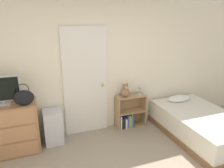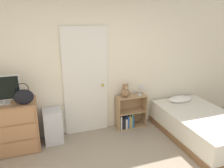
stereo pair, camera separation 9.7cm
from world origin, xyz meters
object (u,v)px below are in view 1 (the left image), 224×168
at_px(storage_bin, 53,127).
at_px(dresser, 8,129).
at_px(desk_lamp, 140,88).
at_px(tv, 2,90).
at_px(handbag, 24,97).
at_px(bookshelf, 128,115).
at_px(bed, 200,124).
at_px(teddy_bear, 125,91).

bearing_deg(storage_bin, dresser, -175.16).
height_order(storage_bin, desk_lamp, desk_lamp).
height_order(tv, handbag, tv).
relative_size(handbag, bookshelf, 0.52).
distance_m(tv, handbag, 0.36).
xyz_separation_m(tv, bed, (3.39, -0.71, -0.88)).
height_order(dresser, storage_bin, dresser).
bearing_deg(handbag, bed, -10.29).
relative_size(storage_bin, bed, 0.32).
distance_m(tv, bookshelf, 2.42).
relative_size(storage_bin, teddy_bear, 2.26).
xyz_separation_m(dresser, teddy_bear, (2.18, 0.11, 0.37)).
height_order(bookshelf, teddy_bear, teddy_bear).
height_order(storage_bin, bed, storage_bin).
relative_size(desk_lamp, bed, 0.12).
xyz_separation_m(tv, handbag, (0.31, -0.15, -0.11)).
relative_size(bookshelf, teddy_bear, 2.50).
relative_size(dresser, desk_lamp, 4.34).
xyz_separation_m(dresser, desk_lamp, (2.50, 0.08, 0.40)).
relative_size(tv, desk_lamp, 2.36).
distance_m(dresser, tv, 0.68).
bearing_deg(handbag, bookshelf, 7.78).
bearing_deg(bookshelf, desk_lamp, -9.99).
bearing_deg(storage_bin, tv, -175.24).
height_order(storage_bin, teddy_bear, teddy_bear).
distance_m(handbag, bookshelf, 2.10).
xyz_separation_m(dresser, bookshelf, (2.27, 0.12, -0.17)).
bearing_deg(desk_lamp, bookshelf, 170.01).
relative_size(tv, storage_bin, 0.86).
xyz_separation_m(bookshelf, desk_lamp, (0.23, -0.04, 0.58)).
bearing_deg(dresser, bed, -11.74).
bearing_deg(handbag, storage_bin, 26.73).
relative_size(teddy_bear, bed, 0.14).
bearing_deg(storage_bin, bookshelf, 2.11).
height_order(desk_lamp, bed, desk_lamp).
height_order(handbag, teddy_bear, handbag).
xyz_separation_m(dresser, storage_bin, (0.74, 0.06, -0.13)).
bearing_deg(bed, handbag, 169.71).
bearing_deg(teddy_bear, handbag, -171.99).
distance_m(teddy_bear, bed, 1.57).
relative_size(handbag, teddy_bear, 1.31).
distance_m(dresser, teddy_bear, 2.21).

